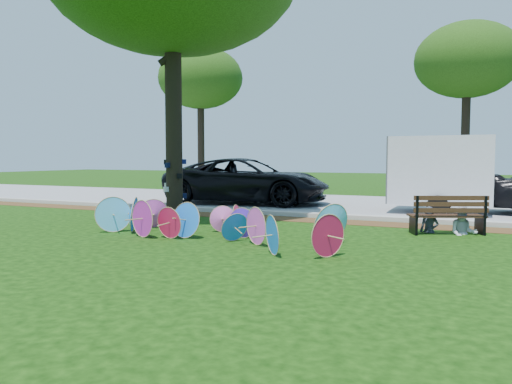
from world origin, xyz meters
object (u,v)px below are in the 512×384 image
parasol_pile (208,221)px  person_right (464,207)px  cargo_trailer (441,170)px  black_van (247,181)px  park_bench (446,215)px  person_left (430,207)px

parasol_pile → person_right: 5.52m
cargo_trailer → person_right: size_ratio=2.36×
black_van → person_right: size_ratio=4.89×
black_van → park_bench: black_van is taller
parasol_pile → park_bench: 5.19m
parasol_pile → park_bench: park_bench is taller
parasol_pile → park_bench: bearing=32.3°
black_van → person_right: (7.38, -4.54, -0.22)m
black_van → cargo_trailer: bearing=-100.2°
black_van → park_bench: bearing=-130.0°
black_van → cargo_trailer: cargo_trailer is taller
black_van → person_left: 8.08m
person_left → person_right: (0.70, 0.00, 0.04)m
parasol_pile → black_van: (-2.65, 7.37, 0.45)m
park_bench → person_right: (0.35, 0.05, 0.18)m
black_van → person_left: bearing=-131.1°
black_van → person_left: black_van is taller
parasol_pile → cargo_trailer: bearing=60.5°
cargo_trailer → person_left: size_ratio=2.53×
park_bench → person_right: size_ratio=1.35×
person_left → black_van: bearing=149.2°
black_van → cargo_trailer: 6.63m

